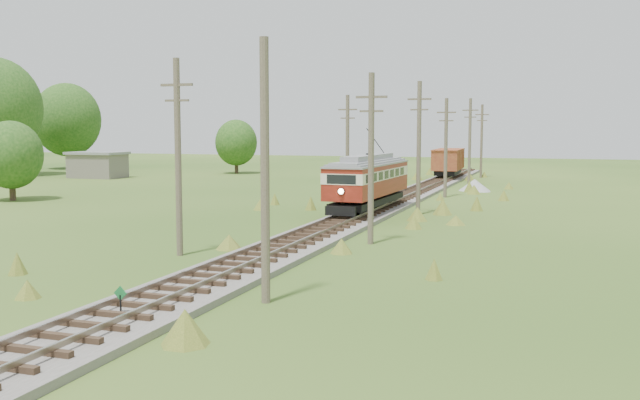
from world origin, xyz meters
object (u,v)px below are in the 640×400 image
(streetcar, at_px, (368,178))
(gravel_pile, at_px, (476,185))
(switch_marker, at_px, (120,300))
(gondola, at_px, (448,161))

(streetcar, bearing_deg, gravel_pile, 79.15)
(switch_marker, height_order, streetcar, streetcar)
(switch_marker, xyz_separation_m, streetcar, (0.20, 28.40, 1.88))
(gondola, distance_m, gravel_pile, 14.98)
(gondola, bearing_deg, streetcar, -92.34)
(streetcar, xyz_separation_m, gravel_pile, (4.74, 21.36, -1.99))
(streetcar, xyz_separation_m, gondola, (0.00, 35.48, -0.35))
(gravel_pile, bearing_deg, gondola, 108.55)
(switch_marker, bearing_deg, streetcar, 89.60)
(gondola, xyz_separation_m, gravel_pile, (4.74, -14.12, -1.64))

